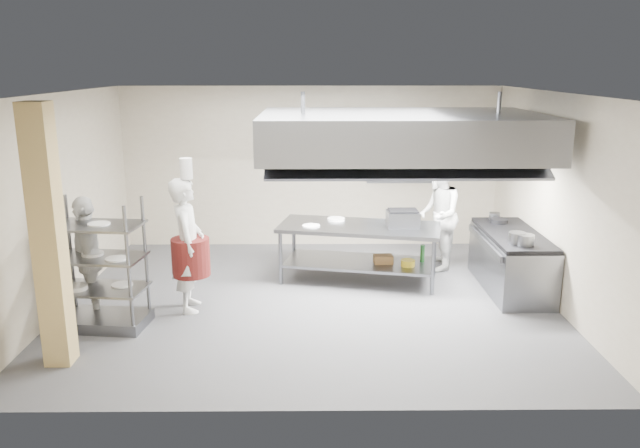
{
  "coord_description": "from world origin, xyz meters",
  "views": [
    {
      "loc": [
        0.06,
        -8.6,
        3.37
      ],
      "look_at": [
        0.14,
        0.2,
        1.12
      ],
      "focal_mm": 35.0,
      "sensor_mm": 36.0,
      "label": 1
    }
  ],
  "objects_px": {
    "chef_head": "(188,245)",
    "chef_line": "(438,215)",
    "island": "(359,253)",
    "pass_rack": "(99,264)",
    "cooking_range": "(511,263)",
    "griddle": "(403,219)",
    "stockpot": "(517,238)",
    "chef_plating": "(88,257)"
  },
  "relations": [
    {
      "from": "cooking_range",
      "to": "chef_head",
      "type": "relative_size",
      "value": 1.06
    },
    {
      "from": "chef_head",
      "to": "griddle",
      "type": "bearing_deg",
      "value": -77.8
    },
    {
      "from": "chef_line",
      "to": "chef_plating",
      "type": "bearing_deg",
      "value": -60.44
    },
    {
      "from": "chef_head",
      "to": "chef_plating",
      "type": "height_order",
      "value": "chef_head"
    },
    {
      "from": "island",
      "to": "chef_line",
      "type": "distance_m",
      "value": 1.55
    },
    {
      "from": "island",
      "to": "cooking_range",
      "type": "distance_m",
      "value": 2.35
    },
    {
      "from": "island",
      "to": "cooking_range",
      "type": "relative_size",
      "value": 1.26
    },
    {
      "from": "chef_plating",
      "to": "griddle",
      "type": "distance_m",
      "value": 4.66
    },
    {
      "from": "cooking_range",
      "to": "chef_line",
      "type": "distance_m",
      "value": 1.48
    },
    {
      "from": "griddle",
      "to": "island",
      "type": "bearing_deg",
      "value": 172.98
    },
    {
      "from": "cooking_range",
      "to": "griddle",
      "type": "xyz_separation_m",
      "value": [
        -1.64,
        0.36,
        0.61
      ]
    },
    {
      "from": "island",
      "to": "griddle",
      "type": "bearing_deg",
      "value": 6.19
    },
    {
      "from": "island",
      "to": "pass_rack",
      "type": "height_order",
      "value": "pass_rack"
    },
    {
      "from": "pass_rack",
      "to": "cooking_range",
      "type": "relative_size",
      "value": 0.86
    },
    {
      "from": "island",
      "to": "pass_rack",
      "type": "distance_m",
      "value": 3.96
    },
    {
      "from": "chef_head",
      "to": "chef_line",
      "type": "relative_size",
      "value": 1.01
    },
    {
      "from": "island",
      "to": "chef_head",
      "type": "distance_m",
      "value": 2.79
    },
    {
      "from": "pass_rack",
      "to": "stockpot",
      "type": "bearing_deg",
      "value": 14.19
    },
    {
      "from": "cooking_range",
      "to": "chef_head",
      "type": "bearing_deg",
      "value": -170.72
    },
    {
      "from": "chef_head",
      "to": "griddle",
      "type": "height_order",
      "value": "chef_head"
    },
    {
      "from": "chef_line",
      "to": "stockpot",
      "type": "xyz_separation_m",
      "value": [
        0.82,
        -1.6,
        0.05
      ]
    },
    {
      "from": "chef_line",
      "to": "stockpot",
      "type": "distance_m",
      "value": 1.8
    },
    {
      "from": "chef_line",
      "to": "griddle",
      "type": "bearing_deg",
      "value": -38.58
    },
    {
      "from": "cooking_range",
      "to": "chef_line",
      "type": "relative_size",
      "value": 1.07
    },
    {
      "from": "island",
      "to": "chef_line",
      "type": "relative_size",
      "value": 1.35
    },
    {
      "from": "chef_head",
      "to": "chef_line",
      "type": "xyz_separation_m",
      "value": [
        3.82,
        1.78,
        -0.01
      ]
    },
    {
      "from": "island",
      "to": "stockpot",
      "type": "bearing_deg",
      "value": -13.41
    },
    {
      "from": "pass_rack",
      "to": "chef_plating",
      "type": "xyz_separation_m",
      "value": [
        -0.26,
        0.33,
        -0.01
      ]
    },
    {
      "from": "island",
      "to": "chef_plating",
      "type": "distance_m",
      "value": 4.06
    },
    {
      "from": "chef_line",
      "to": "griddle",
      "type": "xyz_separation_m",
      "value": [
        -0.68,
        -0.64,
        0.1
      ]
    },
    {
      "from": "island",
      "to": "pass_rack",
      "type": "bearing_deg",
      "value": -141.11
    },
    {
      "from": "island",
      "to": "stockpot",
      "type": "xyz_separation_m",
      "value": [
        2.17,
        -1.02,
        0.53
      ]
    },
    {
      "from": "pass_rack",
      "to": "stockpot",
      "type": "relative_size",
      "value": 7.12
    },
    {
      "from": "chef_line",
      "to": "griddle",
      "type": "relative_size",
      "value": 3.79
    },
    {
      "from": "pass_rack",
      "to": "chef_plating",
      "type": "relative_size",
      "value": 1.01
    },
    {
      "from": "pass_rack",
      "to": "cooking_range",
      "type": "distance_m",
      "value": 6.0
    },
    {
      "from": "chef_head",
      "to": "griddle",
      "type": "xyz_separation_m",
      "value": [
        3.15,
        1.14,
        0.08
      ]
    },
    {
      "from": "cooking_range",
      "to": "stockpot",
      "type": "height_order",
      "value": "stockpot"
    },
    {
      "from": "griddle",
      "to": "pass_rack",
      "type": "bearing_deg",
      "value": -158.95
    },
    {
      "from": "chef_line",
      "to": "stockpot",
      "type": "relative_size",
      "value": 7.77
    },
    {
      "from": "chef_head",
      "to": "chef_line",
      "type": "height_order",
      "value": "chef_head"
    },
    {
      "from": "griddle",
      "to": "stockpot",
      "type": "bearing_deg",
      "value": -33.95
    }
  ]
}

